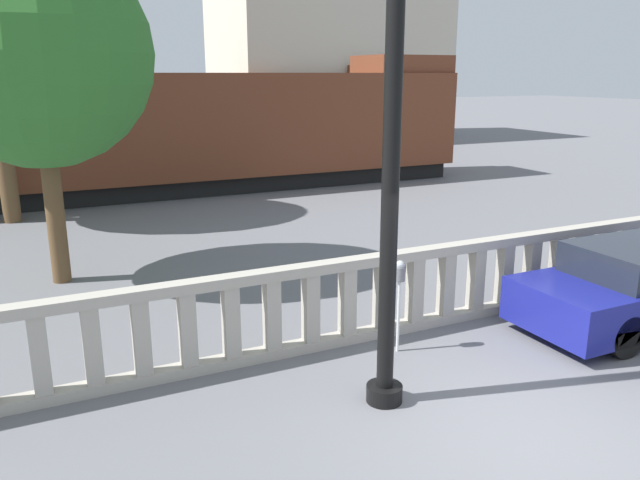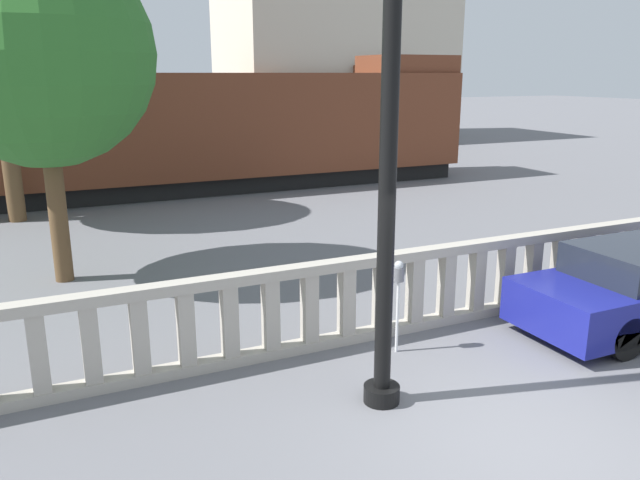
{
  "view_description": "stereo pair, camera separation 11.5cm",
  "coord_description": "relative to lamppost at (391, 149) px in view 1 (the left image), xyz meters",
  "views": [
    {
      "loc": [
        -4.47,
        -4.18,
        3.72
      ],
      "look_at": [
        -0.51,
        4.08,
        1.27
      ],
      "focal_mm": 35.0,
      "sensor_mm": 36.0,
      "label": 1
    },
    {
      "loc": [
        -4.37,
        -4.23,
        3.72
      ],
      "look_at": [
        -0.51,
        4.08,
        1.27
      ],
      "focal_mm": 35.0,
      "sensor_mm": 36.0,
      "label": 2
    }
  ],
  "objects": [
    {
      "name": "building_block",
      "position": [
        12.93,
        27.68,
        1.69
      ],
      "size": [
        12.28,
        7.54,
        9.28
      ],
      "color": "beige",
      "rests_on": "ground"
    },
    {
      "name": "train_far",
      "position": [
        4.05,
        24.76,
        -1.09
      ],
      "size": [
        22.69,
        3.11,
        4.13
      ],
      "color": "black",
      "rests_on": "ground"
    },
    {
      "name": "lamppost",
      "position": [
        0.0,
        0.0,
        0.0
      ],
      "size": [
        0.42,
        0.42,
        6.07
      ],
      "color": "black",
      "rests_on": "ground"
    },
    {
      "name": "train_near",
      "position": [
        1.02,
        14.15,
        -0.98
      ],
      "size": [
        19.71,
        2.67,
        4.34
      ],
      "color": "black",
      "rests_on": "ground"
    },
    {
      "name": "parking_meter",
      "position": [
        0.87,
        1.09,
        -1.93
      ],
      "size": [
        0.15,
        0.15,
        1.31
      ],
      "color": "silver",
      "rests_on": "ground"
    },
    {
      "name": "ground_plane",
      "position": [
        0.95,
        -1.42,
        -2.95
      ],
      "size": [
        160.0,
        160.0,
        0.0
      ],
      "primitive_type": "plane",
      "color": "slate"
    },
    {
      "name": "balustrade",
      "position": [
        0.95,
        1.65,
        -2.33
      ],
      "size": [
        15.44,
        0.24,
        1.24
      ],
      "color": "#ADA599",
      "rests_on": "ground"
    },
    {
      "name": "tree_right",
      "position": [
        -3.09,
        6.32,
        1.08
      ],
      "size": [
        3.87,
        3.87,
        5.97
      ],
      "color": "brown",
      "rests_on": "ground"
    }
  ]
}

